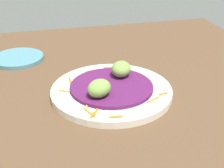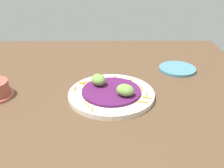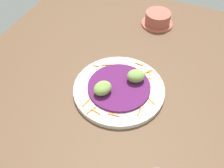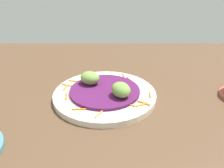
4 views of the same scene
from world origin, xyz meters
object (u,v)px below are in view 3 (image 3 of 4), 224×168
(main_plate, at_px, (119,89))
(guac_scoop_left, at_px, (103,88))
(terracotta_bowl, at_px, (158,19))
(guac_scoop_center, at_px, (135,76))

(main_plate, height_order, guac_scoop_left, guac_scoop_left)
(guac_scoop_left, height_order, terracotta_bowl, guac_scoop_left)
(main_plate, bearing_deg, guac_scoop_left, 50.88)
(guac_scoop_center, bearing_deg, guac_scoop_left, 50.88)
(guac_scoop_left, bearing_deg, terracotta_bowl, -95.10)
(guac_scoop_center, height_order, terracotta_bowl, guac_scoop_center)
(main_plate, bearing_deg, terracotta_bowl, -90.49)
(guac_scoop_center, relative_size, terracotta_bowl, 0.45)
(main_plate, relative_size, guac_scoop_left, 4.96)
(main_plate, height_order, terracotta_bowl, terracotta_bowl)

